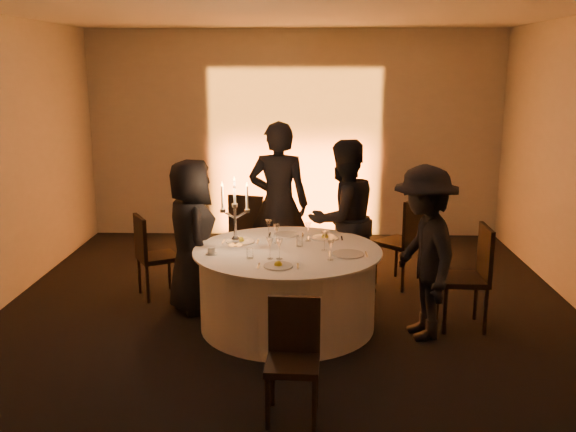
{
  "coord_description": "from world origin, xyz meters",
  "views": [
    {
      "loc": [
        0.18,
        -5.87,
        2.46
      ],
      "look_at": [
        0.0,
        0.2,
        1.05
      ],
      "focal_mm": 40.0,
      "sensor_mm": 36.0,
      "label": 1
    }
  ],
  "objects_px": {
    "chair_front": "(293,351)",
    "guest_back_right": "(343,219)",
    "candelabra": "(235,223)",
    "guest_back_left": "(279,204)",
    "chair_back_left": "(249,229)",
    "guest_right": "(424,253)",
    "chair_right": "(472,271)",
    "coffee_cup": "(211,251)",
    "chair_back_right": "(407,237)",
    "guest_left": "(192,236)",
    "chair_left": "(151,252)",
    "banquet_table": "(287,288)"
  },
  "relations": [
    {
      "from": "chair_right",
      "to": "guest_back_left",
      "type": "xyz_separation_m",
      "value": [
        -1.9,
        1.25,
        0.37
      ]
    },
    {
      "from": "candelabra",
      "to": "chair_right",
      "type": "bearing_deg",
      "value": -1.39
    },
    {
      "from": "chair_front",
      "to": "guest_right",
      "type": "height_order",
      "value": "guest_right"
    },
    {
      "from": "banquet_table",
      "to": "guest_back_right",
      "type": "relative_size",
      "value": 1.04
    },
    {
      "from": "chair_back_right",
      "to": "guest_back_left",
      "type": "relative_size",
      "value": 0.55
    },
    {
      "from": "chair_right",
      "to": "guest_back_right",
      "type": "distance_m",
      "value": 1.5
    },
    {
      "from": "guest_back_right",
      "to": "guest_right",
      "type": "relative_size",
      "value": 1.07
    },
    {
      "from": "banquet_table",
      "to": "chair_right",
      "type": "relative_size",
      "value": 1.79
    },
    {
      "from": "guest_right",
      "to": "candelabra",
      "type": "height_order",
      "value": "guest_right"
    },
    {
      "from": "chair_right",
      "to": "guest_right",
      "type": "relative_size",
      "value": 0.62
    },
    {
      "from": "guest_left",
      "to": "chair_left",
      "type": "bearing_deg",
      "value": 33.1
    },
    {
      "from": "chair_left",
      "to": "chair_back_left",
      "type": "distance_m",
      "value": 1.3
    },
    {
      "from": "guest_left",
      "to": "coffee_cup",
      "type": "height_order",
      "value": "guest_left"
    },
    {
      "from": "guest_left",
      "to": "guest_back_left",
      "type": "bearing_deg",
      "value": -65.31
    },
    {
      "from": "guest_back_right",
      "to": "candelabra",
      "type": "relative_size",
      "value": 2.49
    },
    {
      "from": "chair_back_right",
      "to": "guest_back_left",
      "type": "bearing_deg",
      "value": -47.84
    },
    {
      "from": "guest_right",
      "to": "candelabra",
      "type": "distance_m",
      "value": 1.79
    },
    {
      "from": "chair_back_left",
      "to": "coffee_cup",
      "type": "distance_m",
      "value": 1.8
    },
    {
      "from": "chair_back_left",
      "to": "chair_right",
      "type": "height_order",
      "value": "chair_right"
    },
    {
      "from": "chair_back_left",
      "to": "guest_back_right",
      "type": "height_order",
      "value": "guest_back_right"
    },
    {
      "from": "chair_back_left",
      "to": "candelabra",
      "type": "height_order",
      "value": "candelabra"
    },
    {
      "from": "chair_right",
      "to": "guest_right",
      "type": "height_order",
      "value": "guest_right"
    },
    {
      "from": "chair_back_left",
      "to": "candelabra",
      "type": "relative_size",
      "value": 1.44
    },
    {
      "from": "chair_right",
      "to": "chair_back_left",
      "type": "bearing_deg",
      "value": -124.36
    },
    {
      "from": "chair_left",
      "to": "chair_back_right",
      "type": "relative_size",
      "value": 0.89
    },
    {
      "from": "guest_right",
      "to": "coffee_cup",
      "type": "xyz_separation_m",
      "value": [
        -1.95,
        0.03,
        -0.01
      ]
    },
    {
      "from": "banquet_table",
      "to": "guest_back_left",
      "type": "height_order",
      "value": "guest_back_left"
    },
    {
      "from": "chair_back_right",
      "to": "coffee_cup",
      "type": "bearing_deg",
      "value": -10.85
    },
    {
      "from": "chair_left",
      "to": "guest_back_left",
      "type": "bearing_deg",
      "value": -98.45
    },
    {
      "from": "guest_back_right",
      "to": "guest_right",
      "type": "xyz_separation_m",
      "value": [
        0.68,
        -1.09,
        -0.05
      ]
    },
    {
      "from": "guest_back_left",
      "to": "candelabra",
      "type": "distance_m",
      "value": 1.25
    },
    {
      "from": "guest_left",
      "to": "guest_back_right",
      "type": "bearing_deg",
      "value": -93.82
    },
    {
      "from": "guest_right",
      "to": "chair_right",
      "type": "bearing_deg",
      "value": 104.27
    },
    {
      "from": "chair_left",
      "to": "coffee_cup",
      "type": "distance_m",
      "value": 1.27
    },
    {
      "from": "chair_front",
      "to": "candelabra",
      "type": "height_order",
      "value": "candelabra"
    },
    {
      "from": "chair_back_left",
      "to": "chair_front",
      "type": "distance_m",
      "value": 3.28
    },
    {
      "from": "guest_back_left",
      "to": "guest_right",
      "type": "height_order",
      "value": "guest_back_left"
    },
    {
      "from": "guest_left",
      "to": "guest_right",
      "type": "xyz_separation_m",
      "value": [
        2.24,
        -0.6,
        0.02
      ]
    },
    {
      "from": "chair_front",
      "to": "guest_back_right",
      "type": "bearing_deg",
      "value": 82.05
    },
    {
      "from": "chair_back_left",
      "to": "guest_back_right",
      "type": "distance_m",
      "value": 1.33
    },
    {
      "from": "chair_left",
      "to": "guest_right",
      "type": "relative_size",
      "value": 0.57
    },
    {
      "from": "chair_front",
      "to": "guest_left",
      "type": "bearing_deg",
      "value": 121.01
    },
    {
      "from": "chair_right",
      "to": "coffee_cup",
      "type": "height_order",
      "value": "chair_right"
    },
    {
      "from": "guest_back_right",
      "to": "candelabra",
      "type": "bearing_deg",
      "value": 4.0
    },
    {
      "from": "chair_left",
      "to": "banquet_table",
      "type": "bearing_deg",
      "value": -145.6
    },
    {
      "from": "chair_back_right",
      "to": "guest_back_right",
      "type": "xyz_separation_m",
      "value": [
        -0.75,
        -0.31,
        0.28
      ]
    },
    {
      "from": "guest_left",
      "to": "guest_back_left",
      "type": "distance_m",
      "value": 1.23
    },
    {
      "from": "chair_back_left",
      "to": "chair_back_right",
      "type": "xyz_separation_m",
      "value": [
        1.83,
        -0.4,
        0.02
      ]
    },
    {
      "from": "chair_back_right",
      "to": "chair_right",
      "type": "xyz_separation_m",
      "value": [
        0.44,
        -1.18,
        -0.02
      ]
    },
    {
      "from": "guest_back_right",
      "to": "candelabra",
      "type": "height_order",
      "value": "guest_back_right"
    }
  ]
}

